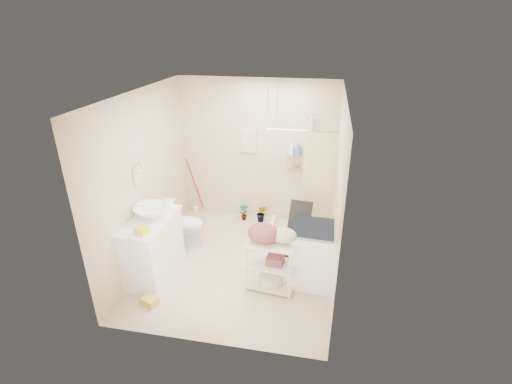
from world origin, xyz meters
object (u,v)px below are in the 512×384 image
at_px(toilet, 183,224).
at_px(washing_machine, 313,254).
at_px(vanity, 152,247).
at_px(laundry_rack, 271,260).

distance_m(toilet, washing_machine, 2.26).
xyz_separation_m(vanity, laundry_rack, (1.74, 0.03, -0.01)).
height_order(toilet, laundry_rack, laundry_rack).
bearing_deg(toilet, washing_machine, -101.52).
distance_m(toilet, laundry_rack, 1.85).
xyz_separation_m(vanity, washing_machine, (2.30, 0.30, -0.02)).
distance_m(vanity, toilet, 0.92).
relative_size(toilet, laundry_rack, 0.82).
relative_size(vanity, washing_machine, 1.20).
bearing_deg(washing_machine, laundry_rack, -150.83).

